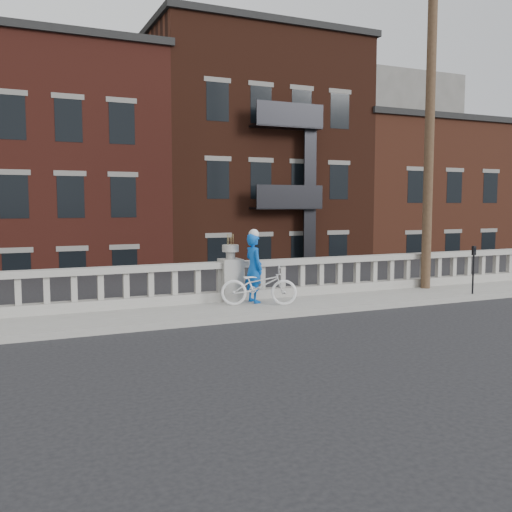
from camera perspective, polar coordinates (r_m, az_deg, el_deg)
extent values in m
plane|color=black|center=(11.63, 4.69, -8.15)|extent=(120.00, 120.00, 0.00)
cube|color=gray|center=(14.26, -1.14, -5.33)|extent=(32.00, 2.20, 0.15)
cube|color=gray|center=(15.09, -2.55, -3.98)|extent=(28.00, 0.34, 0.25)
cube|color=gray|center=(14.98, -2.57, -0.86)|extent=(28.00, 0.34, 0.16)
cube|color=gray|center=(15.03, -2.56, -2.38)|extent=(0.55, 0.55, 1.10)
cylinder|color=gray|center=(14.96, -2.57, 0.09)|extent=(0.24, 0.24, 0.20)
cylinder|color=gray|center=(14.94, -2.57, 0.78)|extent=(0.44, 0.44, 0.18)
cube|color=#605E59|center=(16.06, -2.99, -13.34)|extent=(36.00, 0.50, 5.15)
cube|color=black|center=(37.13, -15.19, -7.29)|extent=(80.00, 44.00, 0.50)
cube|color=#595651|center=(19.53, -13.10, -11.84)|extent=(16.00, 7.00, 4.00)
cube|color=#595651|center=(50.92, 8.61, 6.66)|extent=(14.00, 14.00, 18.00)
cube|color=#4F1E16|center=(29.90, -21.33, 3.56)|extent=(10.00, 14.00, 14.00)
cube|color=black|center=(30.58, -21.79, 17.07)|extent=(10.30, 14.30, 0.30)
cube|color=#38180F|center=(31.98, -3.11, 5.34)|extent=(10.00, 14.00, 15.50)
cube|color=black|center=(32.96, -3.18, 19.21)|extent=(10.30, 14.30, 0.30)
cube|color=#5B2B1B|center=(36.81, 11.61, 2.50)|extent=(10.00, 14.00, 12.00)
cube|color=black|center=(37.04, 11.79, 12.05)|extent=(10.30, 14.30, 0.30)
cylinder|color=#422D1E|center=(18.02, 16.99, 12.86)|extent=(0.28, 0.28, 10.00)
cylinder|color=black|center=(17.20, 20.88, -1.75)|extent=(0.05, 0.05, 1.10)
cube|color=black|center=(17.14, 20.96, 0.51)|extent=(0.10, 0.08, 0.26)
cube|color=black|center=(17.10, 21.07, 0.63)|extent=(0.06, 0.01, 0.08)
imported|color=white|center=(14.30, 0.29, -2.96)|extent=(2.01, 1.35, 1.00)
imported|color=#0C4FB6|center=(14.67, -0.22, -1.20)|extent=(0.48, 0.68, 1.79)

